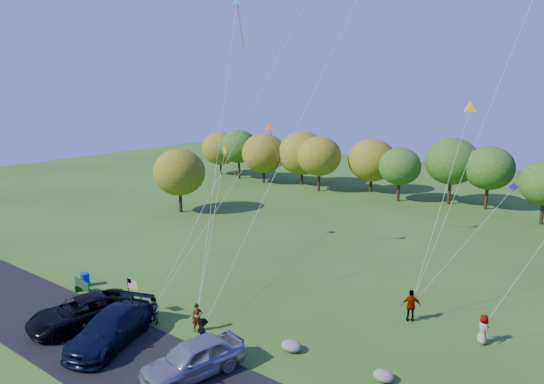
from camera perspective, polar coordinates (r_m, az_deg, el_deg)
The scene contains 16 objects.
ground at distance 27.48m, azimuth -6.88°, elevation -16.97°, with size 140.00×140.00×0.00m, color #2A5518.
asphalt_lane at distance 25.16m, azimuth -13.57°, elevation -20.16°, with size 44.00×6.00×0.06m, color black.
treeline at distance 55.10m, azimuth 23.16°, elevation 2.15°, with size 75.47×27.43×8.44m.
minivan_dark at distance 30.35m, azimuth -21.50°, elevation -12.99°, with size 2.70×5.86×1.63m, color black.
minivan_navy at distance 27.88m, azimuth -18.50°, elevation -14.98°, with size 2.39×5.88×1.71m, color black.
minivan_silver at distance 24.30m, azimuth -9.26°, elevation -18.74°, with size 2.05×5.11×1.74m, color #A4AAAF.
flyer_a at distance 28.16m, azimuth -8.79°, elevation -14.40°, with size 0.59×0.39×1.62m, color #4C4C59.
flyer_b at distance 29.45m, azimuth -13.74°, elevation -13.41°, with size 0.77×0.60×1.59m, color #4C4C59.
flyer_c at distance 26.75m, azimuth -8.10°, elevation -16.01°, with size 0.99×0.57×1.53m, color #4C4C59.
flyer_d at distance 30.00m, azimuth 16.05°, elevation -12.72°, with size 1.12×0.47×1.91m, color #4C4C59.
flyer_e at distance 28.92m, azimuth 23.59°, elevation -14.59°, with size 0.80×0.52×1.63m, color #4C4C59.
park_bench at distance 34.61m, azimuth -21.31°, elevation -10.35°, with size 1.93×0.58×1.07m.
trash_barrel at distance 36.15m, azimuth -21.13°, elevation -9.57°, with size 0.60×0.60×0.90m, color #0C25B4.
flag_assembly at distance 30.45m, azimuth -16.29°, elevation -10.80°, with size 0.85×0.55×2.30m.
boulder_near at distance 26.30m, azimuth 2.27°, elevation -17.63°, with size 1.12×0.88×0.56m, color gray.
boulder_far at distance 24.61m, azimuth 12.99°, elevation -20.31°, with size 0.99×0.82×0.52m, color gray.
Camera 1 is at (16.77, -17.19, 13.37)m, focal length 32.00 mm.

